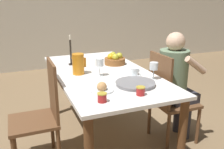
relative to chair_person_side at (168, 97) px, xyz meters
The scene contains 16 objects.
ground_plane 0.85m from the chair_person_side, 157.90° to the left, with size 20.00×20.00×0.00m, color #7F6647.
wall_back 3.56m from the chair_person_side, 100.59° to the left, with size 10.00×0.06×2.60m.
dining_table 0.71m from the chair_person_side, 157.90° to the left, with size 0.91×1.76×0.78m.
chair_person_side is the anchor object (origin of this frame).
chair_opposite 1.28m from the chair_person_side, behind, with size 0.42×0.42×0.97m.
person_seated 0.21m from the chair_person_side, 16.87° to the left, with size 0.39×0.41×1.17m.
red_pitcher 0.99m from the chair_person_side, 162.25° to the left, with size 0.14×0.12×0.20m.
wine_glass_water 0.82m from the chair_person_side, 168.42° to the left, with size 0.08×0.08×0.17m.
wine_glass_juice 0.50m from the chair_person_side, 154.45° to the right, with size 0.08×0.08×0.16m.
teacup_near_person 0.49m from the chair_person_side, behind, with size 0.13×0.13×0.07m.
serving_tray 0.62m from the chair_person_side, 156.63° to the right, with size 0.34×0.34×0.03m.
bread_plate 0.91m from the chair_person_side, 163.55° to the right, with size 0.19×0.19×0.08m.
jam_jar_amber 1.04m from the chair_person_side, 153.43° to the right, with size 0.07×0.07×0.07m.
jam_jar_red 0.78m from the chair_person_side, 142.82° to the right, with size 0.07×0.07×0.07m.
fruit_bowl 0.72m from the chair_person_side, 129.14° to the left, with size 0.23×0.23×0.13m.
candlestick_tall 1.15m from the chair_person_side, 143.04° to the left, with size 0.06×0.06×0.33m.
Camera 1 is at (-0.81, -2.27, 1.51)m, focal length 40.00 mm.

